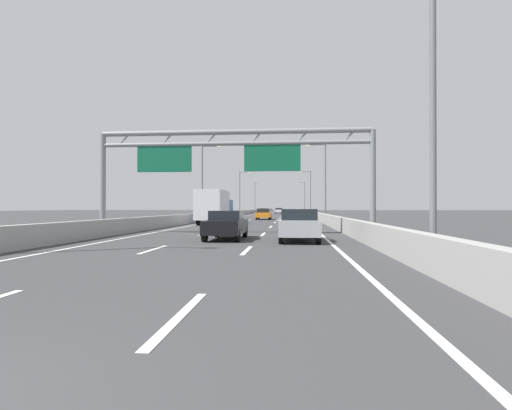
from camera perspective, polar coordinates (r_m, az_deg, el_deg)
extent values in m
plane|color=#38383A|center=(102.33, 3.08, -1.24)|extent=(260.00, 260.00, 0.00)
cube|color=white|center=(15.75, -14.56, -6.22)|extent=(0.16, 3.00, 0.01)
cube|color=white|center=(24.39, -7.44, -4.13)|extent=(0.16, 3.00, 0.01)
cube|color=white|center=(33.22, -4.09, -3.12)|extent=(0.16, 3.00, 0.01)
cube|color=white|center=(42.12, -2.15, -2.53)|extent=(0.16, 3.00, 0.01)
cube|color=white|center=(51.06, -0.89, -2.15)|extent=(0.16, 3.00, 0.01)
cube|color=white|center=(60.01, -0.01, -1.88)|extent=(0.16, 3.00, 0.01)
cube|color=white|center=(68.98, 0.65, -1.68)|extent=(0.16, 3.00, 0.01)
cube|color=white|center=(77.96, 1.15, -1.52)|extent=(0.16, 3.00, 0.01)
cube|color=white|center=(86.94, 1.55, -1.40)|extent=(0.16, 3.00, 0.01)
cube|color=white|center=(95.92, 1.87, -1.30)|extent=(0.16, 3.00, 0.01)
cube|color=white|center=(104.91, 2.14, -1.22)|extent=(0.16, 3.00, 0.01)
cube|color=white|center=(113.89, 2.37, -1.15)|extent=(0.16, 3.00, 0.01)
cube|color=white|center=(122.88, 2.56, -1.09)|extent=(0.16, 3.00, 0.01)
cube|color=white|center=(131.88, 2.73, -1.04)|extent=(0.16, 3.00, 0.01)
cube|color=white|center=(140.87, 2.87, -0.99)|extent=(0.16, 3.00, 0.01)
cube|color=white|center=(149.86, 3.00, -0.95)|extent=(0.16, 3.00, 0.01)
cube|color=white|center=(158.86, 3.11, -0.92)|extent=(0.16, 3.00, 0.01)
cube|color=white|center=(6.21, -10.92, -15.43)|extent=(0.16, 3.00, 0.01)
cube|color=white|center=(14.94, -1.35, -6.55)|extent=(0.16, 3.00, 0.01)
cube|color=white|center=(23.87, 1.05, -4.22)|extent=(0.16, 3.00, 0.01)
cube|color=white|center=(32.84, 2.14, -3.16)|extent=(0.16, 3.00, 0.01)
cube|color=white|center=(41.83, 2.75, -2.55)|extent=(0.16, 3.00, 0.01)
cube|color=white|center=(50.81, 3.15, -2.16)|extent=(0.16, 3.00, 0.01)
cube|color=white|center=(59.81, 3.43, -1.88)|extent=(0.16, 3.00, 0.01)
cube|color=white|center=(68.80, 3.64, -1.68)|extent=(0.16, 3.00, 0.01)
cube|color=white|center=(77.80, 3.80, -1.53)|extent=(0.16, 3.00, 0.01)
cube|color=white|center=(86.79, 3.92, -1.40)|extent=(0.16, 3.00, 0.01)
cube|color=white|center=(95.79, 4.02, -1.30)|extent=(0.16, 3.00, 0.01)
cube|color=white|center=(104.79, 4.11, -1.22)|extent=(0.16, 3.00, 0.01)
cube|color=white|center=(113.79, 4.18, -1.15)|extent=(0.16, 3.00, 0.01)
cube|color=white|center=(122.78, 4.24, -1.09)|extent=(0.16, 3.00, 0.01)
cube|color=white|center=(131.78, 4.29, -1.04)|extent=(0.16, 3.00, 0.01)
cube|color=white|center=(140.78, 4.34, -0.99)|extent=(0.16, 3.00, 0.01)
cube|color=white|center=(149.78, 4.38, -0.95)|extent=(0.16, 3.00, 0.01)
cube|color=white|center=(158.78, 4.41, -0.92)|extent=(0.16, 3.00, 0.01)
cube|color=white|center=(90.69, -0.50, -1.36)|extent=(0.16, 176.00, 0.01)
cube|color=white|center=(90.29, 6.15, -1.36)|extent=(0.16, 176.00, 0.01)
cube|color=#9E9E99|center=(112.74, -0.26, -0.92)|extent=(0.45, 220.00, 0.95)
cube|color=#9E9E99|center=(112.32, 6.77, -0.92)|extent=(0.45, 220.00, 0.95)
cylinder|color=gray|center=(26.58, -21.18, 2.87)|extent=(0.36, 0.36, 6.20)
cylinder|color=gray|center=(24.34, 16.46, 3.16)|extent=(0.36, 0.36, 6.20)
cylinder|color=gray|center=(24.49, -3.22, 10.44)|extent=(16.54, 0.32, 0.32)
cylinder|color=gray|center=(24.37, -3.22, 8.82)|extent=(16.54, 0.26, 0.26)
cylinder|color=gray|center=(26.30, -18.44, 8.93)|extent=(0.74, 0.10, 0.74)
cylinder|color=gray|center=(25.34, -12.63, 9.28)|extent=(0.74, 0.10, 0.74)
cylinder|color=gray|center=(24.66, -6.43, 9.54)|extent=(0.74, 0.10, 0.74)
cylinder|color=gray|center=(24.27, 0.05, 9.70)|extent=(0.74, 0.10, 0.74)
cylinder|color=gray|center=(24.19, 6.66, 9.73)|extent=(0.74, 0.10, 0.74)
cylinder|color=gray|center=(24.43, 13.23, 9.64)|extent=(0.74, 0.10, 0.74)
cube|color=#0F5B3D|center=(25.22, -13.05, 6.45)|extent=(3.40, 0.12, 1.60)
cube|color=#0F5B3D|center=(24.02, 2.35, 6.78)|extent=(3.40, 0.12, 1.60)
cylinder|color=slate|center=(13.36, 24.11, 13.23)|extent=(0.20, 0.20, 9.50)
cylinder|color=slate|center=(50.55, -7.75, 3.21)|extent=(0.20, 0.20, 9.50)
cylinder|color=slate|center=(50.81, -6.52, 8.41)|extent=(2.20, 0.12, 0.12)
cube|color=#F2EAC6|center=(50.59, -5.29, 8.34)|extent=(0.56, 0.28, 0.20)
cylinder|color=slate|center=(49.49, 9.95, 3.29)|extent=(0.20, 0.20, 9.50)
cylinder|color=slate|center=(49.91, 8.67, 8.57)|extent=(2.20, 0.12, 0.12)
cube|color=#F2EAC6|center=(49.84, 7.39, 8.47)|extent=(0.56, 0.28, 0.20)
cylinder|color=slate|center=(86.92, -2.36, 1.73)|extent=(0.20, 0.20, 9.50)
cylinder|color=slate|center=(87.07, -1.64, 4.76)|extent=(2.20, 0.12, 0.12)
cube|color=#F2EAC6|center=(86.94, -0.92, 4.70)|extent=(0.56, 0.28, 0.20)
cylinder|color=slate|center=(86.31, 7.83, 1.74)|extent=(0.20, 0.20, 9.50)
cylinder|color=slate|center=(86.55, 7.10, 4.79)|extent=(2.20, 0.12, 0.12)
cube|color=#F2EAC6|center=(86.50, 6.37, 4.72)|extent=(0.56, 0.28, 0.20)
cylinder|color=slate|center=(123.62, -0.17, 1.11)|extent=(0.20, 0.20, 9.50)
cylinder|color=slate|center=(123.73, 0.34, 3.25)|extent=(2.20, 0.12, 0.12)
cube|color=#F2EAC6|center=(123.64, 0.85, 3.20)|extent=(0.56, 0.28, 0.20)
cylinder|color=slate|center=(123.19, 6.99, 1.12)|extent=(0.20, 0.20, 9.50)
cylinder|color=slate|center=(123.36, 6.47, 3.26)|extent=(2.20, 0.12, 0.12)
cube|color=#F2EAC6|center=(123.33, 5.96, 3.21)|extent=(0.56, 0.28, 0.20)
cube|color=red|center=(104.15, 1.07, -0.89)|extent=(1.90, 4.44, 0.61)
cube|color=black|center=(103.90, 1.06, -0.60)|extent=(1.67, 1.96, 0.44)
cylinder|color=black|center=(105.88, 0.68, -1.04)|extent=(0.22, 0.64, 0.64)
cylinder|color=black|center=(105.77, 1.59, -1.04)|extent=(0.22, 0.64, 0.64)
cylinder|color=black|center=(102.55, 0.54, -1.06)|extent=(0.22, 0.64, 0.64)
cylinder|color=black|center=(102.44, 1.48, -1.06)|extent=(0.22, 0.64, 0.64)
cube|color=black|center=(20.12, -4.29, -3.09)|extent=(1.76, 4.22, 0.67)
cube|color=black|center=(20.14, -4.26, -1.47)|extent=(1.55, 1.74, 0.46)
cylinder|color=black|center=(21.80, -5.63, -3.76)|extent=(0.22, 0.64, 0.64)
cylinder|color=black|center=(21.57, -1.59, -3.80)|extent=(0.22, 0.64, 0.64)
cylinder|color=black|center=(18.75, -7.39, -4.32)|extent=(0.22, 0.64, 0.64)
cylinder|color=black|center=(18.48, -2.71, -4.38)|extent=(0.22, 0.64, 0.64)
cube|color=#A8ADB2|center=(19.14, 6.20, -3.17)|extent=(1.85, 4.24, 0.71)
cube|color=black|center=(18.88, 6.22, -1.36)|extent=(1.63, 1.78, 0.51)
cylinder|color=black|center=(20.73, 3.85, -3.94)|extent=(0.22, 0.64, 0.64)
cylinder|color=black|center=(20.76, 8.37, -3.93)|extent=(0.22, 0.64, 0.64)
cylinder|color=black|center=(17.60, 3.65, -4.58)|extent=(0.22, 0.64, 0.64)
cylinder|color=black|center=(17.63, 8.97, -4.57)|extent=(0.22, 0.64, 0.64)
cube|color=silver|center=(107.64, 3.23, -0.85)|extent=(1.84, 4.65, 0.66)
cube|color=black|center=(107.91, 3.24, -0.55)|extent=(1.62, 2.08, 0.45)
cylinder|color=black|center=(109.44, 2.84, -1.02)|extent=(0.22, 0.64, 0.64)
cylinder|color=black|center=(109.40, 3.68, -1.02)|extent=(0.22, 0.64, 0.64)
cylinder|color=black|center=(105.90, 2.76, -1.04)|extent=(0.22, 0.64, 0.64)
cylinder|color=black|center=(105.85, 3.64, -1.04)|extent=(0.22, 0.64, 0.64)
cube|color=yellow|center=(125.34, 3.47, -0.78)|extent=(1.86, 4.50, 0.64)
cube|color=black|center=(124.98, 3.46, -0.53)|extent=(1.64, 2.08, 0.48)
cylinder|color=black|center=(127.07, 3.12, -0.92)|extent=(0.22, 0.64, 0.64)
cylinder|color=black|center=(127.02, 3.86, -0.92)|extent=(0.22, 0.64, 0.64)
cylinder|color=black|center=(123.67, 3.06, -0.94)|extent=(0.22, 0.64, 0.64)
cylinder|color=black|center=(123.62, 3.82, -0.94)|extent=(0.22, 0.64, 0.64)
cube|color=orange|center=(52.56, 1.13, -1.42)|extent=(1.86, 4.61, 0.62)
cube|color=black|center=(52.24, 1.10, -0.79)|extent=(1.63, 2.03, 0.52)
cylinder|color=black|center=(54.38, 0.39, -1.71)|extent=(0.22, 0.64, 0.64)
cylinder|color=black|center=(54.27, 2.12, -1.71)|extent=(0.22, 0.64, 0.64)
cylinder|color=black|center=(50.88, 0.07, -1.80)|extent=(0.22, 0.64, 0.64)
cylinder|color=black|center=(50.76, 1.92, -1.81)|extent=(0.22, 0.64, 0.64)
cube|color=#194799|center=(41.25, -5.17, -0.59)|extent=(2.36, 2.21, 1.92)
cube|color=silver|center=(37.27, -6.27, 0.01)|extent=(2.36, 5.49, 2.73)
cylinder|color=black|center=(41.67, -6.52, -1.90)|extent=(0.28, 0.96, 0.96)
cylinder|color=black|center=(41.30, -3.70, -1.92)|extent=(0.28, 0.96, 0.96)
cylinder|color=black|center=(36.19, -8.30, -2.14)|extent=(0.28, 0.96, 0.96)
cylinder|color=black|center=(35.77, -5.06, -2.16)|extent=(0.28, 0.96, 0.96)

